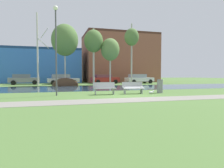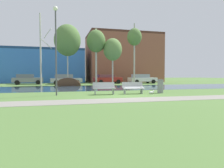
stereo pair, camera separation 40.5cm
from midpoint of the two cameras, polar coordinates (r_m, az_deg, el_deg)
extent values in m
plane|color=#517538|center=(23.23, -3.68, -0.83)|extent=(120.00, 120.00, 0.00)
cube|color=gray|center=(11.46, 7.77, -4.46)|extent=(60.00, 1.92, 0.01)
cube|color=#2D475B|center=(21.69, -2.90, -1.07)|extent=(80.00, 8.40, 0.01)
ellipsoid|color=#423021|center=(26.70, -11.97, -0.42)|extent=(3.32, 2.70, 2.00)
cube|color=#9EA0A3|center=(14.25, -1.37, -1.24)|extent=(1.62, 0.54, 0.05)
cube|color=#9EA0A3|center=(14.51, -1.58, -0.30)|extent=(1.60, 0.14, 0.40)
cube|color=#9EA0A3|center=(14.22, -4.01, -2.16)|extent=(0.06, 0.43, 0.45)
cube|color=#9EA0A3|center=(14.46, 1.14, -2.07)|extent=(0.06, 0.43, 0.45)
cylinder|color=#9EA0A3|center=(14.15, -3.99, -0.70)|extent=(0.05, 0.28, 0.04)
cylinder|color=#9EA0A3|center=(14.40, 1.18, -0.64)|extent=(0.05, 0.28, 0.04)
cube|color=#9EA0A3|center=(14.89, 6.89, -1.09)|extent=(1.62, 0.53, 0.18)
cube|color=#9EA0A3|center=(15.15, 6.54, -0.19)|extent=(1.60, 0.14, 0.40)
cube|color=#9EA0A3|center=(14.77, 4.40, -1.98)|extent=(0.06, 0.43, 0.45)
cube|color=#9EA0A3|center=(15.19, 9.15, -1.88)|extent=(0.06, 0.43, 0.45)
cylinder|color=#9EA0A3|center=(14.70, 4.45, -0.58)|extent=(0.05, 0.28, 0.04)
cylinder|color=#9EA0A3|center=(15.13, 9.21, -0.51)|extent=(0.05, 0.28, 0.04)
cylinder|color=gray|center=(15.94, 14.32, -0.61)|extent=(0.44, 0.44, 1.06)
torus|color=#494A4C|center=(15.92, 14.35, 1.18)|extent=(0.47, 0.47, 0.04)
ellipsoid|color=white|center=(14.96, 11.89, -2.37)|extent=(0.39, 0.18, 0.18)
sphere|color=white|center=(15.03, 12.49, -2.02)|extent=(0.12, 0.12, 0.12)
cone|color=gold|center=(15.07, 12.72, -2.01)|extent=(0.07, 0.04, 0.04)
cylinder|color=gold|center=(14.95, 12.01, -2.65)|extent=(0.01, 0.01, 0.10)
cylinder|color=gold|center=(15.01, 11.89, -2.63)|extent=(0.01, 0.01, 0.10)
cylinder|color=#4C4C51|center=(14.23, -14.85, 8.41)|extent=(0.10, 0.10, 5.73)
sphere|color=white|center=(14.84, -15.00, 20.07)|extent=(0.32, 0.32, 0.32)
cylinder|color=beige|center=(27.74, -19.25, 9.23)|extent=(0.21, 0.21, 9.31)
cylinder|color=beige|center=(28.59, -17.52, 13.57)|extent=(1.04, 1.48, 1.14)
cylinder|color=beige|center=(27.02, -17.81, 10.90)|extent=(1.38, 1.34, 1.20)
cylinder|color=#BCB7A8|center=(26.87, -12.09, 7.63)|extent=(0.15, 0.15, 7.53)
ellipsoid|color=#567A3D|center=(27.13, -12.14, 12.07)|extent=(3.40, 3.40, 4.08)
cylinder|color=beige|center=(27.32, -4.11, 7.66)|extent=(0.25, 0.25, 7.58)
ellipsoid|color=#567A3D|center=(27.58, -4.13, 12.05)|extent=(2.52, 2.52, 3.02)
cylinder|color=#BCB7A8|center=(27.34, 0.61, 6.18)|extent=(0.20, 0.20, 6.17)
ellipsoid|color=#668947|center=(27.49, 0.61, 9.78)|extent=(2.52, 2.52, 3.02)
cylinder|color=#BCB7A8|center=(29.72, 6.76, 8.45)|extent=(0.22, 0.22, 8.83)
ellipsoid|color=#567A3D|center=(30.07, 6.78, 13.14)|extent=(2.10, 2.10, 2.52)
cube|color=slate|center=(31.33, -22.45, 1.08)|extent=(4.27, 2.10, 0.66)
cube|color=slate|center=(31.33, -23.07, 2.13)|extent=(2.44, 1.72, 0.50)
cylinder|color=black|center=(32.16, -19.94, 0.57)|extent=(0.66, 0.28, 0.64)
cylinder|color=black|center=(30.44, -19.95, 0.46)|extent=(0.66, 0.28, 0.64)
cylinder|color=black|center=(32.29, -24.78, 0.49)|extent=(0.66, 0.28, 0.64)
cylinder|color=black|center=(30.58, -25.07, 0.37)|extent=(0.66, 0.28, 0.64)
cube|color=#B2B5BC|center=(30.20, -12.53, 1.07)|extent=(4.63, 2.24, 0.57)
cube|color=gray|center=(30.15, -13.22, 2.17)|extent=(2.65, 1.84, 0.59)
cylinder|color=black|center=(31.33, -10.05, 0.64)|extent=(0.66, 0.28, 0.64)
cylinder|color=black|center=(29.53, -9.45, 0.52)|extent=(0.66, 0.28, 0.64)
cylinder|color=black|center=(30.97, -15.45, 0.56)|extent=(0.66, 0.28, 0.64)
cylinder|color=black|center=(29.15, -15.18, 0.43)|extent=(0.66, 0.28, 0.64)
cube|color=maroon|center=(31.54, -0.81, 1.29)|extent=(4.45, 2.22, 0.66)
cube|color=brown|center=(31.42, -1.40, 2.30)|extent=(2.55, 1.83, 0.46)
cylinder|color=black|center=(32.89, 1.01, 0.77)|extent=(0.66, 0.28, 0.64)
cylinder|color=black|center=(31.19, 2.20, 0.67)|extent=(0.66, 0.28, 0.64)
cylinder|color=black|center=(32.00, -3.74, 0.71)|extent=(0.66, 0.28, 0.64)
cylinder|color=black|center=(30.24, -2.79, 0.60)|extent=(0.66, 0.28, 0.64)
cube|color=silver|center=(32.58, 9.01, 1.28)|extent=(4.63, 2.23, 0.63)
cube|color=#949AAC|center=(32.41, 8.46, 2.31)|extent=(2.65, 1.83, 0.54)
cylinder|color=black|center=(34.11, 10.45, 0.80)|extent=(0.66, 0.28, 0.64)
cylinder|color=black|center=(32.55, 12.06, 0.69)|extent=(0.66, 0.28, 0.64)
cylinder|color=black|center=(32.73, 5.97, 0.75)|extent=(0.66, 0.28, 0.64)
cylinder|color=black|center=(31.10, 7.42, 0.64)|extent=(0.66, 0.28, 0.64)
cube|color=#3870C6|center=(39.27, -20.32, 4.55)|extent=(16.76, 7.87, 5.61)
cube|color=navy|center=(39.49, -20.40, 8.91)|extent=(16.76, 7.87, 0.40)
cube|color=brown|center=(40.87, 3.22, 7.00)|extent=(13.78, 9.55, 8.99)
cube|color=#4E2C21|center=(41.49, 3.23, 13.48)|extent=(13.78, 9.55, 0.40)
camera|label=1|loc=(0.20, -89.22, 0.04)|focal=32.14mm
camera|label=2|loc=(0.20, 90.78, -0.04)|focal=32.14mm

